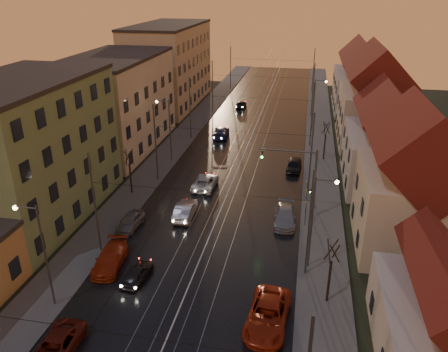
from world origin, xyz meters
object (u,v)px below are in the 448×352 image
Objects in this scene: street_lamp_2 at (167,124)px; parked_right_1 at (285,216)px; driving_car_0 at (137,273)px; driving_car_4 at (241,104)px; parked_left_1 at (56,348)px; parked_right_2 at (294,165)px; street_lamp_0 at (40,247)px; parked_left_2 at (110,258)px; street_lamp_3 at (316,100)px; driving_car_3 at (221,132)px; traffic_light_mast at (304,175)px; parked_left_3 at (130,221)px; driving_car_1 at (185,210)px; parked_right_0 at (268,315)px; street_lamp_1 at (317,214)px; driving_car_2 at (205,182)px.

street_lamp_2 is 20.85m from parked_right_1.
driving_car_4 is at bearing -85.42° from driving_car_0.
parked_left_1 is 34.49m from parked_right_2.
parked_left_1 is at bearing -55.40° from street_lamp_0.
parked_left_2 is at bearing -146.08° from parked_right_1.
street_lamp_0 is 47.62m from street_lamp_3.
parked_right_2 is (11.21, -10.86, -0.04)m from driving_car_3.
driving_car_4 is (-12.02, 39.41, -3.92)m from traffic_light_mast.
parked_left_1 is 1.19× the size of parked_left_3.
parked_left_1 is (-3.08, -18.38, -0.10)m from driving_car_1.
parked_right_2 is (10.83, -27.67, 0.03)m from driving_car_4.
parked_right_0 is 13.88m from parked_right_1.
street_lamp_1 is 16.76m from parked_left_2.
driving_car_1 is 1.16× the size of driving_car_4.
traffic_light_mast reaches higher than parked_left_1.
parked_left_3 is (-16.70, 3.19, -4.21)m from street_lamp_1.
parked_right_2 is (0.27, 12.90, 0.00)m from parked_right_1.
parked_left_3 is at bearing -59.79° from driving_car_0.
driving_car_2 is 1.02× the size of parked_right_1.
parked_right_2 is at bearing -128.39° from driving_car_1.
parked_left_1 is at bearing -84.85° from street_lamp_2.
traffic_light_mast is 15.61m from parked_right_0.
parked_right_1 is (-2.58, 6.84, -4.18)m from street_lamp_1.
driving_car_1 is 16.18m from parked_right_0.
driving_car_3 is (-0.33, 34.76, 0.14)m from driving_car_0.
parked_left_2 reaches higher than driving_car_4.
driving_car_4 is 1.00× the size of parked_left_3.
parked_left_1 is (-15.30, -48.21, -4.23)m from street_lamp_3.
street_lamp_3 is at bearing 90.00° from street_lamp_1.
street_lamp_0 is 1.66× the size of parked_right_1.
street_lamp_2 is 12.31m from driving_car_3.
street_lamp_0 is at bearing 64.86° from driving_car_1.
parked_right_0 is (15.34, 0.96, -4.09)m from street_lamp_0.
parked_right_2 is (14.40, 16.55, 0.03)m from parked_left_3.
driving_car_3 is (-1.69, 17.55, 0.07)m from driving_car_2.
parked_right_1 is at bearing 28.93° from parked_left_2.
street_lamp_0 is 1.40× the size of parked_right_0.
street_lamp_0 is 1.55× the size of driving_car_3.
parked_right_2 is (15.90, 27.74, -4.18)m from street_lamp_0.
driving_car_1 is 9.74m from parked_left_2.
parked_left_2 is (-3.76, -8.99, -0.03)m from driving_car_1.
street_lamp_3 is 2.01× the size of parked_left_3.
street_lamp_0 and street_lamp_2 have the same top height.
street_lamp_2 is at bearing 93.81° from parked_left_1.
driving_car_2 is (6.38, -6.95, -4.20)m from street_lamp_2.
street_lamp_2 is 15.63m from driving_car_1.
parked_right_2 is at bearing 51.72° from parked_left_3.
traffic_light_mast is 1.49× the size of parked_right_1.
parked_left_2 is at bearing -118.07° from parked_right_2.
parked_right_2 is at bearing 131.28° from driving_car_3.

